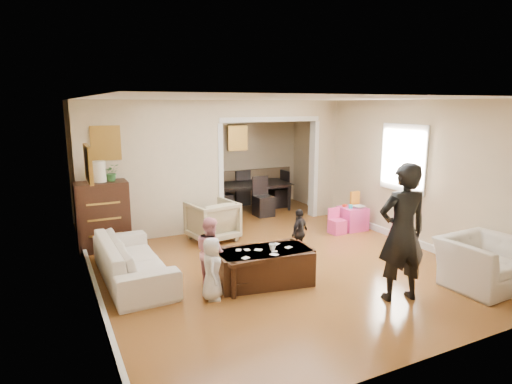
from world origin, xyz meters
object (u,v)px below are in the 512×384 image
armchair_back (212,221)px  coffee_cup (272,247)px  armchair_front (483,263)px  table_lamp (99,172)px  dining_table (251,197)px  sofa (133,259)px  adult_person (402,233)px  child_kneel_a (212,269)px  dresser (103,216)px  play_table (352,218)px  cyan_cup (351,206)px  coffee_table (264,267)px  child_toddler (299,232)px  child_kneel_b (211,251)px

armchair_back → coffee_cup: (0.06, -2.26, 0.16)m
armchair_front → table_lamp: table_lamp is taller
armchair_back → dining_table: armchair_back is taller
sofa → armchair_back: bearing=-55.1°
armchair_back → adult_person: 3.72m
table_lamp → child_kneel_a: 3.06m
table_lamp → adult_person: bearing=-49.9°
sofa → dining_table: dining_table is taller
dresser → child_kneel_a: (1.01, -2.72, -0.18)m
play_table → cyan_cup: cyan_cup is taller
dresser → table_lamp: bearing=0.0°
armchair_back → adult_person: adult_person is taller
sofa → dresser: (-0.20, 1.61, 0.30)m
dining_table → play_table: bearing=-58.9°
coffee_table → play_table: coffee_table is taller
armchair_front → play_table: bearing=84.6°
armchair_front → adult_person: (-1.34, 0.22, 0.56)m
cyan_cup → child_toddler: size_ratio=0.10×
coffee_cup → child_kneel_b: bearing=156.4°
adult_person → child_toddler: size_ratio=2.23×
sofa → armchair_front: bearing=-120.4°
coffee_table → child_kneel_a: bearing=-170.0°
dresser → adult_person: bearing=-49.9°
sofa → play_table: size_ratio=4.38×
play_table → dining_table: 2.67m
sofa → table_lamp: size_ratio=5.84×
sofa → child_toddler: child_toddler is taller
armchair_front → dining_table: 5.56m
coffee_cup → table_lamp: bearing=126.8°
child_kneel_a → child_toddler: bearing=-44.0°
armchair_front → coffee_table: size_ratio=0.81×
armchair_back → dining_table: (1.69, 1.82, -0.05)m
sofa → armchair_front: size_ratio=1.98×
dresser → cyan_cup: 4.73m
child_kneel_a → play_table: bearing=-44.0°
child_kneel_b → coffee_cup: bearing=-122.9°
armchair_front → cyan_cup: (0.07, 3.00, 0.16)m
coffee_table → coffee_cup: size_ratio=12.87×
dresser → child_kneel_a: size_ratio=1.44×
child_kneel_a → dining_table: bearing=-11.0°
armchair_back → cyan_cup: size_ratio=10.36×
adult_person → child_kneel_b: bearing=-23.8°
armchair_back → armchair_front: armchair_back is taller
dining_table → child_kneel_b: (-2.43, -3.72, 0.17)m
dresser → coffee_cup: bearing=-53.2°
dining_table → cyan_cup: bearing=-61.3°
adult_person → child_kneel_b: (-2.05, 1.53, -0.42)m
sofa → child_toddler: (2.71, -0.21, 0.10)m
sofa → coffee_table: 1.92m
dresser → adult_person: (3.20, -3.80, 0.30)m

